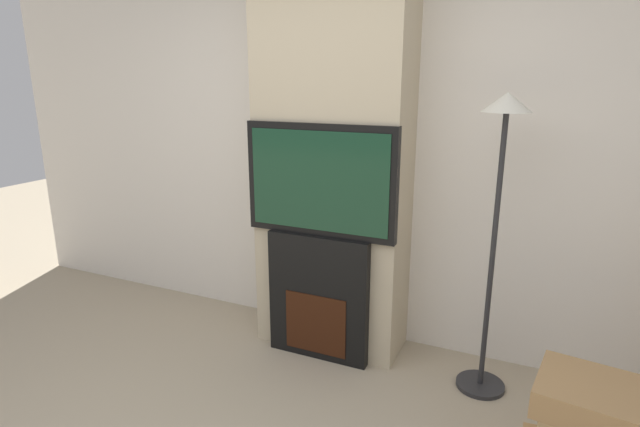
# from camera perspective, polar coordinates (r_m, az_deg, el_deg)

# --- Properties ---
(wall_back) EXTENTS (6.00, 0.06, 2.70)m
(wall_back) POSITION_cam_1_polar(r_m,az_deg,el_deg) (3.40, 3.07, 7.95)
(wall_back) COLOR silver
(wall_back) RESTS_ON ground_plane
(chimney_breast) EXTENTS (0.96, 0.41, 2.70)m
(chimney_breast) POSITION_cam_1_polar(r_m,az_deg,el_deg) (3.19, 1.52, 7.47)
(chimney_breast) COLOR #BCAD8E
(chimney_breast) RESTS_ON ground_plane
(fireplace) EXTENTS (0.68, 0.15, 0.83)m
(fireplace) POSITION_cam_1_polar(r_m,az_deg,el_deg) (3.27, -0.01, -9.47)
(fireplace) COLOR black
(fireplace) RESTS_ON ground_plane
(television) EXTENTS (0.97, 0.07, 0.69)m
(television) POSITION_cam_1_polar(r_m,az_deg,el_deg) (3.03, -0.03, 3.77)
(television) COLOR black
(television) RESTS_ON fireplace
(floor_lamp) EXTENTS (0.28, 0.28, 1.71)m
(floor_lamp) POSITION_cam_1_polar(r_m,az_deg,el_deg) (2.83, 19.78, 2.72)
(floor_lamp) COLOR #262628
(floor_lamp) RESTS_ON ground_plane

